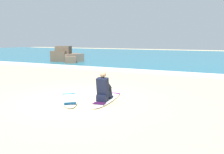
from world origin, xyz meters
TOP-DOWN VIEW (x-y plane):
  - ground_plane at (0.00, 0.00)m, footprint 80.00×80.00m
  - sea at (0.00, 20.92)m, footprint 80.00×28.00m
  - breaking_foam at (0.00, 7.22)m, footprint 80.00×0.90m
  - surfboard_main at (0.84, 0.44)m, footprint 0.88×2.50m
  - surfer_seated at (0.90, 0.06)m, footprint 0.42×0.73m
  - surfboard_spare_near at (-0.25, -0.18)m, footprint 1.75×2.03m
  - rock_outcrop_distant at (-8.03, 10.00)m, footprint 2.87×2.89m

SIDE VIEW (x-z plane):
  - ground_plane at x=0.00m, z-range 0.00..0.00m
  - surfboard_main at x=0.84m, z-range 0.00..0.07m
  - surfboard_spare_near at x=-0.25m, z-range 0.00..0.07m
  - sea at x=0.00m, z-range 0.00..0.10m
  - breaking_foam at x=0.00m, z-range 0.00..0.11m
  - surfer_seated at x=0.90m, z-range -0.04..0.91m
  - rock_outcrop_distant at x=-8.03m, z-range -0.18..1.21m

